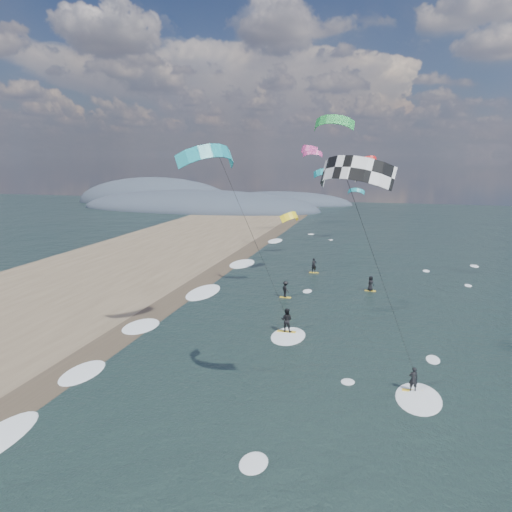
# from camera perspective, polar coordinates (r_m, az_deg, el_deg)

# --- Properties ---
(ground) EXTENTS (260.00, 260.00, 0.00)m
(ground) POSITION_cam_1_polar(r_m,az_deg,el_deg) (25.40, -5.14, -21.28)
(ground) COLOR black
(ground) RESTS_ON ground
(wet_sand_strip) EXTENTS (3.00, 240.00, 0.00)m
(wet_sand_strip) POSITION_cam_1_polar(r_m,az_deg,el_deg) (38.33, -17.17, -10.03)
(wet_sand_strip) COLOR #382D23
(wet_sand_strip) RESTS_ON ground
(coastal_hills) EXTENTS (80.00, 41.00, 15.00)m
(coastal_hills) POSITION_cam_1_polar(r_m,az_deg,el_deg) (138.85, -7.37, 5.71)
(coastal_hills) COLOR #3D4756
(coastal_hills) RESTS_ON ground
(kitesurfer_near_a) EXTENTS (7.60, 8.92, 14.26)m
(kitesurfer_near_a) POSITION_cam_1_polar(r_m,az_deg,el_deg) (24.24, 12.15, 2.95)
(kitesurfer_near_a) COLOR yellow
(kitesurfer_near_a) RESTS_ON ground
(kitesurfer_near_b) EXTENTS (7.04, 9.52, 14.95)m
(kitesurfer_near_b) POSITION_cam_1_polar(r_m,az_deg,el_deg) (33.99, -1.78, 5.20)
(kitesurfer_near_b) COLOR yellow
(kitesurfer_near_b) RESTS_ON ground
(far_kitesurfers) EXTENTS (9.08, 12.11, 1.75)m
(far_kitesurfers) POSITION_cam_1_polar(r_m,az_deg,el_deg) (52.10, 6.86, -2.94)
(far_kitesurfers) COLOR yellow
(far_kitesurfers) RESTS_ON ground
(bg_kite_field) EXTENTS (13.17, 65.45, 11.07)m
(bg_kite_field) POSITION_cam_1_polar(r_m,az_deg,el_deg) (78.16, 9.96, 9.97)
(bg_kite_field) COLOR green
(bg_kite_field) RESTS_ON ground
(shoreline_surf) EXTENTS (2.40, 79.40, 0.11)m
(shoreline_surf) POSITION_cam_1_polar(r_m,az_deg,el_deg) (41.62, -12.28, -8.05)
(shoreline_surf) COLOR white
(shoreline_surf) RESTS_ON ground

